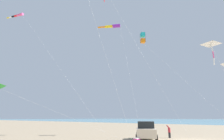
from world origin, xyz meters
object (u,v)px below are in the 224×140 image
(kite_delta_teal_far_right, at_px, (211,44))
(kite_windsock_long_streamer_right, at_px, (112,26))
(parked_car, at_px, (146,130))
(kite_box_white_trailing, at_px, (143,38))
(cooler_box, at_px, (137,140))
(person_child_green_jacket, at_px, (169,131))
(kite_windsock_blue_topmost, at_px, (17,16))

(kite_delta_teal_far_right, bearing_deg, kite_windsock_long_streamer_right, -80.73)
(parked_car, distance_m, kite_windsock_long_streamer_right, 17.86)
(kite_windsock_long_streamer_right, bearing_deg, parked_car, 66.05)
(parked_car, relative_size, kite_box_white_trailing, 0.30)
(cooler_box, bearing_deg, person_child_green_jacket, 176.63)
(parked_car, relative_size, kite_windsock_long_streamer_right, 0.27)
(parked_car, distance_m, kite_windsock_blue_topmost, 24.88)
(kite_box_white_trailing, bearing_deg, person_child_green_jacket, 60.31)
(person_child_green_jacket, distance_m, kite_windsock_long_streamer_right, 18.10)
(kite_box_white_trailing, bearing_deg, kite_windsock_long_streamer_right, -55.82)
(kite_box_white_trailing, xyz_separation_m, kite_windsock_blue_topmost, (14.11, -13.28, 2.90))
(person_child_green_jacket, bearing_deg, kite_box_white_trailing, -119.69)
(kite_windsock_blue_topmost, bearing_deg, person_child_green_jacket, 122.67)
(cooler_box, height_order, person_child_green_jacket, person_child_green_jacket)
(kite_windsock_blue_topmost, bearing_deg, kite_box_white_trailing, 136.73)
(person_child_green_jacket, xyz_separation_m, kite_windsock_blue_topmost, (11.47, -17.89, 16.51))
(parked_car, height_order, kite_windsock_long_streamer_right, kite_windsock_long_streamer_right)
(parked_car, bearing_deg, kite_box_white_trailing, -148.73)
(kite_box_white_trailing, height_order, kite_delta_teal_far_right, kite_box_white_trailing)
(cooler_box, relative_size, person_child_green_jacket, 0.44)
(parked_car, distance_m, kite_box_white_trailing, 15.23)
(cooler_box, height_order, kite_box_white_trailing, kite_box_white_trailing)
(parked_car, relative_size, kite_windsock_blue_topmost, 0.26)
(cooler_box, height_order, kite_windsock_blue_topmost, kite_windsock_blue_topmost)
(cooler_box, bearing_deg, parked_car, -167.82)
(person_child_green_jacket, bearing_deg, cooler_box, -3.37)
(cooler_box, xyz_separation_m, kite_windsock_blue_topmost, (5.49, -17.54, 17.07))
(person_child_green_jacket, height_order, kite_delta_teal_far_right, kite_delta_teal_far_right)
(person_child_green_jacket, distance_m, kite_delta_teal_far_right, 11.25)
(kite_delta_teal_far_right, height_order, kite_windsock_long_streamer_right, kite_windsock_long_streamer_right)
(cooler_box, relative_size, kite_windsock_blue_topmost, 0.04)
(kite_box_white_trailing, bearing_deg, cooler_box, 26.33)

